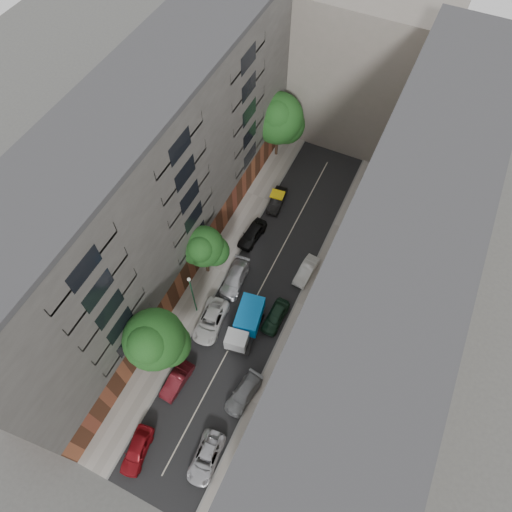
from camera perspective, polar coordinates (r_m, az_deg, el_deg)
The scene contains 23 objects.
ground at distance 47.95m, azimuth 0.63°, elevation -4.03°, with size 120.00×120.00×0.00m, color #4C4C49.
road_surface at distance 47.94m, azimuth 0.63°, elevation -4.02°, with size 8.00×44.00×0.02m, color black.
sidewalk_left at distance 49.24m, azimuth -5.18°, elevation -1.55°, with size 3.00×44.00×0.15m, color gray.
sidewalk_right at distance 47.14m, azimuth 6.74°, elevation -6.48°, with size 3.00×44.00×0.15m, color gray.
building_left at distance 43.31m, azimuth -12.68°, elevation 7.87°, with size 8.00×44.00×20.00m, color #454441.
building_right at distance 38.37m, azimuth 15.85°, elevation -3.06°, with size 8.00×44.00×20.00m, color #B5A38C.
building_endcap at distance 59.63m, azimuth 13.12°, elevation 22.54°, with size 18.00×12.00×18.00m, color gray.
tarp_truck at distance 44.71m, azimuth -1.27°, elevation -8.36°, with size 3.00×5.79×2.54m.
car_left_0 at distance 43.32m, azimuth -14.66°, elevation -22.42°, with size 1.70×4.23×1.44m, color maroon.
car_left_1 at distance 44.12m, azimuth -9.87°, elevation -15.08°, with size 1.40×4.00×1.32m, color #4A0E14.
car_left_2 at distance 45.75m, azimuth -5.69°, elevation -8.06°, with size 2.37×5.15×1.43m, color silver.
car_left_3 at distance 47.74m, azimuth -2.66°, elevation -2.80°, with size 2.00×4.92×1.43m, color #B9B9BE.
car_left_4 at distance 50.68m, azimuth -0.48°, elevation 2.79°, with size 1.74×4.32×1.47m, color black.
car_left_5 at distance 53.70m, azimuth 2.65°, elevation 6.97°, with size 1.40×4.01×1.32m, color black.
car_right_0 at distance 42.33m, azimuth -6.26°, elevation -23.78°, with size 2.11×4.58×1.27m, color #B7B6BB.
car_right_1 at distance 43.22m, azimuth -1.55°, elevation -16.81°, with size 1.78×4.38×1.27m, color gray.
car_right_2 at distance 45.80m, azimuth 2.45°, elevation -7.54°, with size 1.63×4.05×1.38m, color black.
car_right_3 at distance 48.50m, azimuth 6.30°, elevation -1.85°, with size 1.39×4.00×1.32m, color silver.
tree_near at distance 39.61m, azimuth -12.51°, elevation -10.40°, with size 5.53×5.30×9.18m.
tree_mid at distance 45.23m, azimuth -6.50°, elevation 0.95°, with size 4.61×4.23×6.81m.
tree_far at distance 55.53m, azimuth 2.80°, elevation 16.60°, with size 6.18×6.04×8.72m.
lamp_post at distance 43.43m, azimuth -8.00°, elevation -4.43°, with size 0.36×0.36×6.60m.
pedestrian at distance 49.97m, azimuth 10.92°, elevation 0.58°, with size 0.63×0.41×1.72m, color black.
Camera 1 is at (9.17, -20.59, 42.32)m, focal length 32.00 mm.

